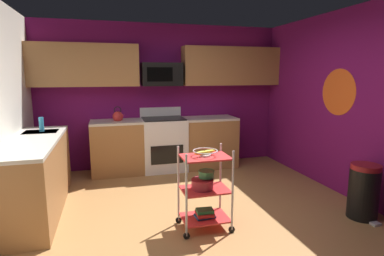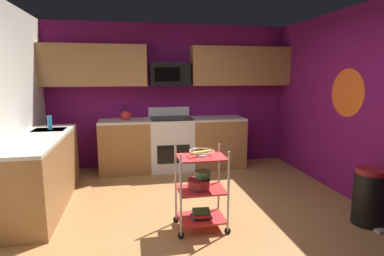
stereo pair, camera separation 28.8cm
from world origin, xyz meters
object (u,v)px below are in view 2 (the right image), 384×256
Objects in this scene: rolling_cart at (201,190)px; trash_can at (369,197)px; mixing_bowl_small at (203,174)px; dish_soap_bottle at (50,123)px; microwave at (170,74)px; book_stack at (201,214)px; oven_range at (171,143)px; fruit_bowl at (201,152)px; kettle at (126,116)px; mixing_bowl_large at (199,184)px.

rolling_cart is 1.39× the size of trash_can.
dish_soap_bottle is at bearing 141.88° from mixing_bowl_small.
mixing_bowl_small is at bearing 171.09° from trash_can.
microwave reaches higher than book_stack.
oven_range is at bearing 22.36° from dish_soap_bottle.
microwave is 2.70m from rolling_cart.
trash_can is at bearing -7.71° from fruit_bowl.
trash_can reaches higher than book_stack.
microwave is (-0.00, 0.10, 1.22)m from oven_range.
dish_soap_bottle is at bearing 140.78° from rolling_cart.
mixing_bowl_large is at bearing -70.80° from kettle.
kettle reaches higher than rolling_cart.
microwave is at bearing 7.91° from kettle.
fruit_bowl is 0.26m from mixing_bowl_small.
trash_can is at bearing -7.61° from mixing_bowl_large.
mixing_bowl_small is at bearing -88.20° from oven_range.
book_stack is at bearing -129.58° from mixing_bowl_small.
microwave is 3.56m from trash_can.
microwave reaches higher than kettle.
mixing_bowl_large is 0.35m from book_stack.
kettle reaches higher than fruit_bowl.
oven_range is 1.57× the size of microwave.
kettle is 3.79m from trash_can.
dish_soap_bottle is at bearing 154.66° from trash_can.
book_stack is (0.04, -2.39, -1.53)m from microwave.
oven_range is at bearing 90.37° from mixing_bowl_large.
rolling_cart is 2.49m from kettle.
dish_soap_bottle is at bearing 140.78° from book_stack.
fruit_bowl is at bearing 172.29° from trash_can.
mixing_bowl_small is 1.92m from trash_can.
microwave reaches higher than rolling_cart.
microwave is 3.85× the size of mixing_bowl_small.
fruit_bowl is (0.04, -2.39, -0.82)m from microwave.
microwave is at bearing 91.73° from mixing_bowl_small.
mixing_bowl_small is at bearing 32.63° from mixing_bowl_large.
dish_soap_bottle is 4.24m from trash_can.
microwave is at bearing 90.99° from book_stack.
oven_range is 2.32m from fruit_bowl.
rolling_cart is 1.93m from trash_can.
rolling_cart reaches higher than mixing_bowl_large.
kettle is at bearing 136.99° from trash_can.
book_stack is (-0.00, -0.00, -0.71)m from fruit_bowl.
fruit_bowl is 1.03× the size of kettle.
rolling_cart is (0.04, -2.39, -1.25)m from microwave.
fruit_bowl is 0.36m from mixing_bowl_large.
fruit_bowl is (0.04, -2.29, 0.40)m from oven_range.
kettle is at bearing 35.45° from dish_soap_bottle.
book_stack is at bearing -91.79° from fruit_bowl.
mixing_bowl_small is 0.28× the size of trash_can.
rolling_cart is at bearing 0.00° from mixing_bowl_large.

